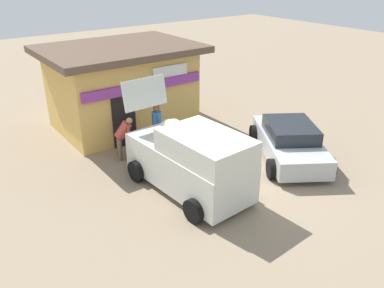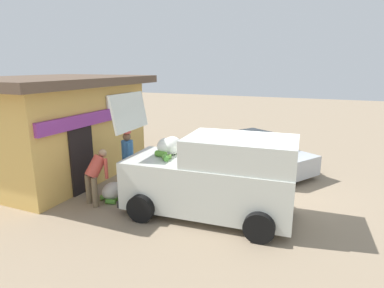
% 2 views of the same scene
% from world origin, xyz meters
% --- Properties ---
extents(ground_plane, '(60.00, 60.00, 0.00)m').
position_xyz_m(ground_plane, '(0.00, 0.00, 0.00)').
color(ground_plane, gray).
extents(storefront_bar, '(5.87, 4.44, 3.26)m').
position_xyz_m(storefront_bar, '(-0.47, 6.30, 1.68)').
color(storefront_bar, '#E0B259').
rests_on(storefront_bar, ground_plane).
extents(delivery_van, '(2.29, 4.35, 2.94)m').
position_xyz_m(delivery_van, '(-1.29, 0.50, 1.00)').
color(delivery_van, silver).
rests_on(delivery_van, ground_plane).
extents(parked_sedan, '(3.63, 4.33, 1.27)m').
position_xyz_m(parked_sedan, '(2.71, 0.27, 0.60)').
color(parked_sedan, '#B2B7BC').
rests_on(parked_sedan, ground_plane).
extents(vendor_standing, '(0.48, 0.48, 1.76)m').
position_xyz_m(vendor_standing, '(-0.64, 3.41, 1.01)').
color(vendor_standing, '#4C4C51').
rests_on(vendor_standing, ground_plane).
extents(customer_bending, '(0.69, 0.62, 1.46)m').
position_xyz_m(customer_bending, '(-1.90, 3.59, 0.87)').
color(customer_bending, '#726047').
rests_on(customer_bending, ground_plane).
extents(unloaded_banana_pile, '(0.87, 0.67, 0.46)m').
position_xyz_m(unloaded_banana_pile, '(-1.48, 3.40, 0.21)').
color(unloaded_banana_pile, silver).
rests_on(unloaded_banana_pile, ground_plane).
extents(paint_bucket, '(0.31, 0.31, 0.37)m').
position_xyz_m(paint_bucket, '(1.34, 3.39, 0.18)').
color(paint_bucket, blue).
rests_on(paint_bucket, ground_plane).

